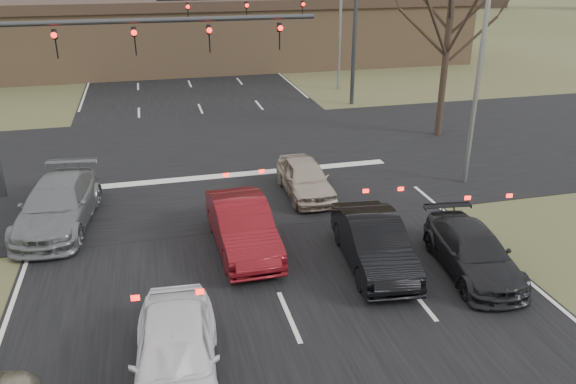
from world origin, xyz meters
The scene contains 13 objects.
road_main centered at (0.00, 60.00, 0.01)m, with size 14.00×300.00×0.02m, color black.
road_cross centered at (0.00, 15.00, 0.01)m, with size 200.00×14.00×0.02m, color black.
building centered at (2.00, 38.00, 2.67)m, with size 42.40×10.40×5.30m.
mast_arm_near centered at (-5.23, 13.00, 5.07)m, with size 12.12×0.24×8.00m.
mast_arm_far centered at (6.18, 23.00, 5.02)m, with size 11.12×0.24×8.00m.
streetlight_right_near centered at (8.82, 10.00, 5.59)m, with size 2.34×0.25×10.00m.
streetlight_right_far centered at (9.32, 27.00, 5.59)m, with size 2.34×0.25×10.00m.
car_white_sedan centered at (-2.86, 1.31, 0.75)m, with size 1.78×4.43×1.51m, color white.
car_black_hatch centered at (3.00, 4.89, 0.74)m, with size 1.57×4.49×1.48m, color black.
car_charcoal_sedan centered at (5.60, 3.88, 0.63)m, with size 1.76×4.32×1.25m, color black.
car_grey_ahead centered at (-6.14, 9.87, 0.76)m, with size 2.14×5.25×1.52m, color slate.
car_red_ahead centered at (-0.50, 6.81, 0.77)m, with size 1.62×4.66×1.53m, color maroon.
car_silver_ahead centered at (2.50, 10.39, 0.67)m, with size 1.59×3.95×1.35m, color #BCAB98.
Camera 1 is at (-2.90, -8.34, 8.43)m, focal length 35.00 mm.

